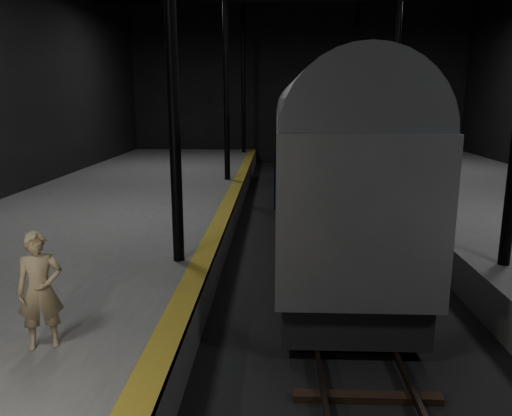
{
  "coord_description": "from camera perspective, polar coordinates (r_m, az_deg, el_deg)",
  "views": [
    {
      "loc": [
        -1.51,
        -15.25,
        4.79
      ],
      "look_at": [
        -2.01,
        -2.7,
        2.0
      ],
      "focal_mm": 35.0,
      "sensor_mm": 36.0,
      "label": 1
    }
  ],
  "objects": [
    {
      "name": "tactile_strip",
      "position": [
        15.81,
        -4.08,
        -1.36
      ],
      "size": [
        0.5,
        43.8,
        0.01
      ],
      "primitive_type": "cube",
      "color": "olive",
      "rests_on": "platform_left"
    },
    {
      "name": "platform_left",
      "position": [
        16.94,
        -18.51,
        -2.81
      ],
      "size": [
        9.0,
        43.8,
        1.0
      ],
      "primitive_type": "cube",
      "color": "#535451",
      "rests_on": "ground"
    },
    {
      "name": "ground",
      "position": [
        16.06,
        7.62,
        -4.95
      ],
      "size": [
        44.0,
        44.0,
        0.0
      ],
      "primitive_type": "plane",
      "color": "black",
      "rests_on": "ground"
    },
    {
      "name": "track",
      "position": [
        16.04,
        7.63,
        -4.71
      ],
      "size": [
        2.4,
        43.0,
        0.24
      ],
      "color": "#3F3328",
      "rests_on": "ground"
    },
    {
      "name": "train",
      "position": [
        18.71,
        6.98,
        7.24
      ],
      "size": [
        3.11,
        20.78,
        5.55
      ],
      "color": "#989A9F",
      "rests_on": "ground"
    },
    {
      "name": "woman",
      "position": [
        8.35,
        -23.44,
        -8.63
      ],
      "size": [
        0.79,
        0.66,
        1.85
      ],
      "primitive_type": "imported",
      "rotation": [
        0.0,
        0.0,
        0.38
      ],
      "color": "#99855D",
      "rests_on": "platform_left"
    }
  ]
}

